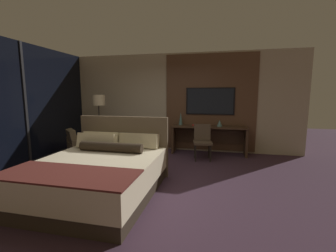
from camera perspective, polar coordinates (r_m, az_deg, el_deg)
The scene contains 12 objects.
ground_plane at distance 4.42m, azimuth -5.75°, elevation -13.74°, with size 16.00×16.00×0.00m, color #3D2838.
wall_back_tv_panel at distance 6.59m, azimuth 2.54°, elevation 5.99°, with size 7.20×0.09×2.80m.
wall_left_window at distance 6.09m, azimuth -32.53°, elevation 3.86°, with size 0.06×6.00×2.80m.
bed at distance 3.94m, azimuth -17.06°, elevation -11.31°, with size 1.86×2.18×1.20m.
desk at distance 6.30m, azimuth 10.34°, elevation -2.17°, with size 2.01×0.52×0.77m.
tv at distance 6.41m, azimuth 10.62°, elevation 6.21°, with size 1.34×0.04×0.75m.
desk_chair at distance 5.73m, azimuth 8.74°, elevation -3.18°, with size 0.51×0.51×0.89m.
armchair_by_window at distance 6.23m, azimuth -20.93°, elevation -5.20°, with size 0.97×0.96×0.78m.
floor_lamp at distance 6.38m, azimuth -17.21°, elevation 5.18°, with size 0.34×0.34×1.62m.
vase_tall at distance 6.40m, azimuth 3.25°, elevation 1.93°, with size 0.11×0.11×0.36m.
vase_short at distance 6.24m, azimuth 12.96°, elevation 0.72°, with size 0.15×0.15×0.17m.
book at distance 6.28m, azimuth 7.17°, elevation 0.24°, with size 0.23×0.17×0.03m.
Camera 1 is at (1.31, -3.89, 1.64)m, focal length 24.00 mm.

